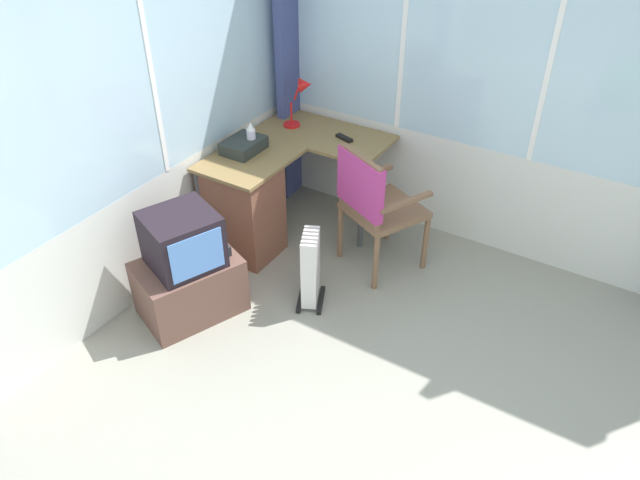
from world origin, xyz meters
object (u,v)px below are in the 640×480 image
tv_remote (344,138)px  paper_tray (244,145)px  wooden_armchair (371,198)px  tv_on_stand (188,271)px  space_heater (311,267)px  spray_bottle (251,137)px  desk (251,202)px  desk_lamp (302,94)px

tv_remote → paper_tray: paper_tray is taller
tv_remote → wooden_armchair: wooden_armchair is taller
tv_on_stand → space_heater: size_ratio=1.38×
spray_bottle → space_heater: (-0.45, -0.79, -0.56)m
desk → space_heater: size_ratio=2.24×
paper_tray → space_heater: (-0.40, -0.82, -0.50)m
desk → paper_tray: paper_tray is taller
paper_tray → desk: bearing=-133.8°
paper_tray → tv_on_stand: paper_tray is taller
space_heater → spray_bottle: bearing=60.3°
tv_remote → spray_bottle: 0.70m
paper_tray → tv_on_stand: bearing=-167.0°
desk → wooden_armchair: (0.22, -0.86, 0.20)m
tv_on_stand → desk: bearing=6.5°
wooden_armchair → tv_remote: bearing=46.5°
desk → paper_tray: (0.12, 0.12, 0.38)m
desk → desk_lamp: desk_lamp is taller
desk → paper_tray: 0.41m
spray_bottle → paper_tray: size_ratio=0.72×
desk → tv_on_stand: bearing=-173.5°
desk_lamp → tv_remote: bearing=-99.2°
desk → paper_tray: size_ratio=4.12×
paper_tray → desk_lamp: bearing=-9.9°
desk → spray_bottle: spray_bottle is taller
desk_lamp → wooden_armchair: size_ratio=0.40×
desk → tv_on_stand: tv_on_stand is taller
desk_lamp → spray_bottle: 0.59m
wooden_armchair → tv_on_stand: (-1.02, 0.77, -0.26)m
desk_lamp → spray_bottle: desk_lamp is taller
wooden_armchair → space_heater: wooden_armchair is taller
space_heater → desk: bearing=67.8°
space_heater → wooden_armchair: bearing=-17.3°
tv_remote → wooden_armchair: bearing=-115.9°
spray_bottle → tv_remote: bearing=-44.1°
desk → space_heater: desk is taller
tv_on_stand → space_heater: (0.51, -0.61, -0.06)m
spray_bottle → paper_tray: spray_bottle is taller
desk_lamp → tv_on_stand: size_ratio=0.49×
wooden_armchair → desk: bearing=104.6°
spray_bottle → tv_on_stand: spray_bottle is taller
paper_tray → tv_on_stand: (-0.92, -0.21, -0.44)m
desk → tv_on_stand: size_ratio=1.62×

